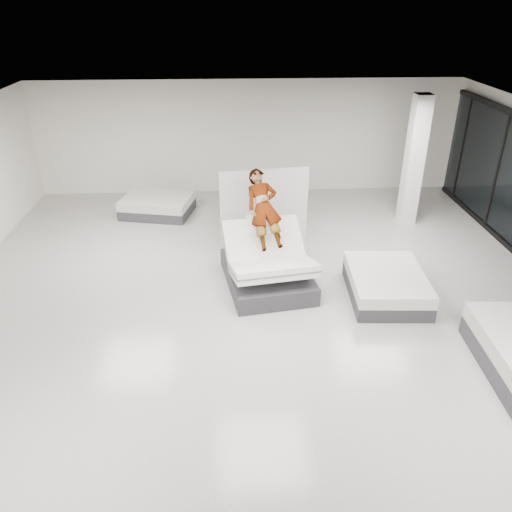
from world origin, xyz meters
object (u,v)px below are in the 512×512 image
hero_bed (267,267)px  flat_bed_left_far (158,205)px  remote (279,236)px  column (414,161)px  person (264,220)px  flat_bed_right_far (386,285)px  divider_panel (264,208)px

hero_bed → flat_bed_left_far: hero_bed is taller
remote → column: bearing=30.3°
person → column: (3.88, 2.68, 0.32)m
person → remote: bearing=-57.8°
flat_bed_left_far → column: bearing=-7.3°
hero_bed → flat_bed_right_far: 2.34m
person → divider_panel: bearing=76.2°
flat_bed_right_far → flat_bed_left_far: 6.59m
remote → column: (3.60, 2.99, 0.52)m
remote → flat_bed_left_far: (-2.87, 3.82, -0.84)m
hero_bed → column: column is taller
hero_bed → divider_panel: 1.90m
remote → divider_panel: (-0.16, 1.82, -0.17)m
person → column: size_ratio=0.53×
flat_bed_left_far → column: (6.48, -0.82, 1.36)m
divider_panel → column: (3.76, 1.17, 0.69)m
remote → column: column is taller
person → column: bearing=25.3°
hero_bed → remote: (0.22, 0.00, 0.67)m
hero_bed → flat_bed_left_far: bearing=124.7°
divider_panel → flat_bed_left_far: divider_panel is taller
hero_bed → flat_bed_right_far: bearing=-13.9°
person → flat_bed_left_far: bearing=117.1°
divider_panel → column: column is taller
divider_panel → flat_bed_left_far: bearing=135.8°
divider_panel → flat_bed_right_far: divider_panel is taller
remote → flat_bed_right_far: 2.28m
hero_bed → flat_bed_left_far: size_ratio=1.16×
remote → flat_bed_right_far: remote is taller
person → flat_bed_left_far: 4.49m
flat_bed_right_far → column: (1.56, 3.56, 1.35)m
person → flat_bed_right_far: 2.69m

